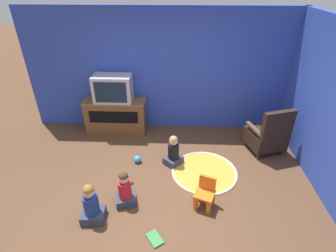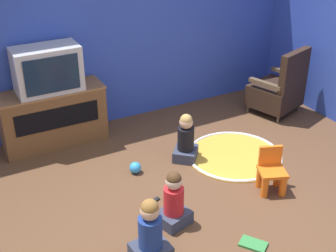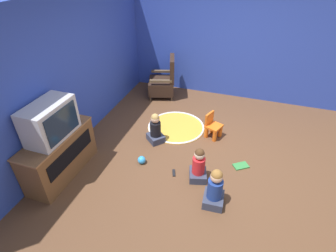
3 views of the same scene
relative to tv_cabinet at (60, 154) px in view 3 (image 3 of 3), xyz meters
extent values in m
plane|color=brown|center=(1.17, -2.03, -0.38)|extent=(30.00, 30.00, 0.00)
cube|color=#2D47B2|center=(0.93, 0.31, 0.88)|extent=(5.52, 0.12, 2.52)
cube|color=#2D47B2|center=(3.63, -2.33, 0.88)|extent=(0.12, 5.40, 2.52)
cube|color=brown|center=(0.00, 0.00, -0.01)|extent=(1.26, 0.45, 0.73)
cube|color=#90603A|center=(0.00, 0.00, 0.34)|extent=(1.29, 0.46, 0.02)
cube|color=black|center=(0.00, -0.23, 0.08)|extent=(1.01, 0.01, 0.26)
cube|color=#B7B7BC|center=(0.00, -0.01, 0.62)|extent=(0.77, 0.41, 0.54)
cube|color=#142338|center=(0.00, -0.22, 0.62)|extent=(0.63, 0.02, 0.42)
cylinder|color=brown|center=(3.21, -0.26, -0.33)|extent=(0.04, 0.04, 0.10)
cylinder|color=brown|center=(2.70, -0.42, -0.33)|extent=(0.04, 0.04, 0.10)
cylinder|color=brown|center=(3.37, -0.74, -0.33)|extent=(0.04, 0.04, 0.10)
cylinder|color=brown|center=(2.85, -0.90, -0.33)|extent=(0.04, 0.04, 0.10)
cube|color=black|center=(3.03, -0.58, -0.12)|extent=(0.79, 0.76, 0.31)
cube|color=black|center=(3.11, -0.83, 0.31)|extent=(0.61, 0.28, 0.55)
cube|color=brown|center=(3.30, -0.50, 0.13)|extent=(0.22, 0.50, 0.05)
cube|color=brown|center=(2.76, -0.67, 0.13)|extent=(0.22, 0.50, 0.05)
cylinder|color=orange|center=(1.61, -2.16, -0.25)|extent=(0.08, 0.08, 0.26)
cylinder|color=orange|center=(1.80, -2.23, -0.25)|extent=(0.08, 0.08, 0.26)
cylinder|color=orange|center=(1.68, -1.98, -0.25)|extent=(0.08, 0.08, 0.26)
cylinder|color=orange|center=(1.87, -2.06, -0.25)|extent=(0.08, 0.08, 0.26)
cube|color=orange|center=(1.74, -2.11, -0.14)|extent=(0.35, 0.35, 0.04)
cube|color=orange|center=(1.78, -2.00, 0.00)|extent=(0.24, 0.12, 0.23)
cylinder|color=gold|center=(1.81, -1.34, -0.37)|extent=(1.15, 1.15, 0.01)
torus|color=silver|center=(1.81, -1.34, -0.37)|extent=(1.15, 1.15, 0.04)
cube|color=#33384C|center=(0.56, -2.08, -0.31)|extent=(0.36, 0.33, 0.13)
cylinder|color=red|center=(0.56, -2.08, -0.11)|extent=(0.20, 0.20, 0.28)
sphere|color=beige|center=(0.56, -2.08, 0.11)|extent=(0.16, 0.16, 0.16)
sphere|color=#472D19|center=(0.56, -2.08, 0.14)|extent=(0.15, 0.15, 0.15)
cube|color=#33384C|center=(0.15, -2.40, -0.31)|extent=(0.34, 0.30, 0.14)
cylinder|color=navy|center=(0.15, -2.40, -0.09)|extent=(0.21, 0.21, 0.30)
sphere|color=#D8AD8C|center=(0.15, -2.40, 0.15)|extent=(0.17, 0.17, 0.17)
sphere|color=olive|center=(0.15, -2.40, 0.18)|extent=(0.16, 0.16, 0.16)
cube|color=#33384C|center=(1.26, -1.11, -0.31)|extent=(0.40, 0.40, 0.13)
cylinder|color=black|center=(1.26, -1.11, -0.10)|extent=(0.20, 0.20, 0.28)
sphere|color=#D8AD8C|center=(1.26, -1.11, 0.11)|extent=(0.16, 0.16, 0.16)
sphere|color=tan|center=(1.26, -1.11, 0.14)|extent=(0.15, 0.15, 0.15)
sphere|color=#3399E5|center=(0.60, -1.10, -0.31)|extent=(0.13, 0.13, 0.13)
cube|color=#337F3D|center=(1.05, -2.71, -0.36)|extent=(0.26, 0.29, 0.02)
cube|color=black|center=(0.54, -1.69, -0.37)|extent=(0.16, 0.09, 0.02)
camera|label=1|loc=(1.32, -4.90, 2.69)|focal=28.00mm
camera|label=2|loc=(-1.19, -5.23, 2.60)|focal=50.00mm
camera|label=3|loc=(-2.40, -2.59, 2.66)|focal=28.00mm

